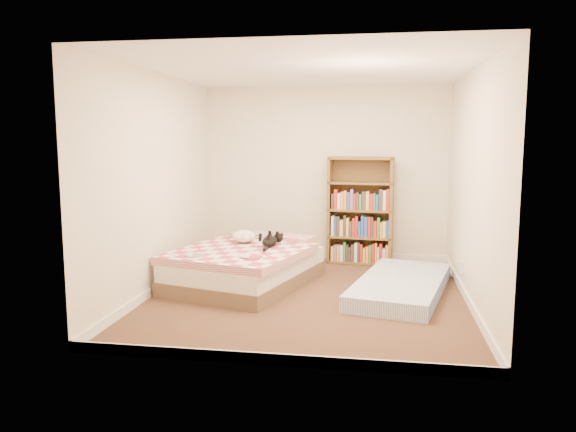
# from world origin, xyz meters

# --- Properties ---
(room) EXTENTS (3.51, 4.01, 2.51)m
(room) POSITION_xyz_m (0.00, 0.00, 1.20)
(room) COLOR #4B3220
(room) RESTS_ON ground
(bed) EXTENTS (1.80, 2.19, 0.51)m
(bed) POSITION_xyz_m (-0.80, 0.40, 0.23)
(bed) COLOR brown
(bed) RESTS_ON room
(bookshelf) EXTENTS (0.93, 0.38, 1.51)m
(bookshelf) POSITION_xyz_m (0.52, 1.79, 0.55)
(bookshelf) COLOR brown
(bookshelf) RESTS_ON room
(floor_mattress) EXTENTS (1.30, 2.12, 0.18)m
(floor_mattress) POSITION_xyz_m (1.05, 0.26, 0.09)
(floor_mattress) COLOR #667AAA
(floor_mattress) RESTS_ON room
(black_cat) EXTENTS (0.30, 0.66, 0.15)m
(black_cat) POSITION_xyz_m (-0.53, 0.52, 0.52)
(black_cat) COLOR black
(black_cat) RESTS_ON bed
(white_dog) EXTENTS (0.37, 0.39, 0.15)m
(white_dog) POSITION_xyz_m (-0.89, 0.69, 0.53)
(white_dog) COLOR white
(white_dog) RESTS_ON bed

